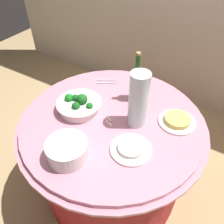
{
  "coord_description": "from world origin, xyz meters",
  "views": [
    {
      "loc": [
        0.51,
        -0.86,
        1.69
      ],
      "look_at": [
        0.0,
        0.0,
        0.79
      ],
      "focal_mm": 36.37,
      "sensor_mm": 36.0,
      "label": 1
    }
  ],
  "objects_px": {
    "wine_bottle": "(136,82)",
    "label_placard_front": "(109,121)",
    "plate_stack": "(67,150)",
    "broccoli_bowl": "(79,105)",
    "food_plate_noodles": "(177,121)",
    "serving_tongs": "(108,82)",
    "food_plate_rice": "(131,148)",
    "decorative_fruit_vase": "(138,103)"
  },
  "relations": [
    {
      "from": "wine_bottle",
      "to": "label_placard_front",
      "type": "xyz_separation_m",
      "value": [
        -0.02,
        -0.31,
        -0.1
      ]
    },
    {
      "from": "label_placard_front",
      "to": "plate_stack",
      "type": "bearing_deg",
      "value": -101.3
    },
    {
      "from": "plate_stack",
      "to": "label_placard_front",
      "type": "relative_size",
      "value": 3.82
    },
    {
      "from": "wine_bottle",
      "to": "broccoli_bowl",
      "type": "bearing_deg",
      "value": -131.31
    },
    {
      "from": "plate_stack",
      "to": "broccoli_bowl",
      "type": "bearing_deg",
      "value": 117.95
    },
    {
      "from": "food_plate_noodles",
      "to": "serving_tongs",
      "type": "bearing_deg",
      "value": 165.34
    },
    {
      "from": "serving_tongs",
      "to": "food_plate_rice",
      "type": "height_order",
      "value": "food_plate_rice"
    },
    {
      "from": "wine_bottle",
      "to": "serving_tongs",
      "type": "xyz_separation_m",
      "value": [
        -0.25,
        0.07,
        -0.12
      ]
    },
    {
      "from": "food_plate_rice",
      "to": "wine_bottle",
      "type": "bearing_deg",
      "value": 113.92
    },
    {
      "from": "food_plate_noodles",
      "to": "label_placard_front",
      "type": "distance_m",
      "value": 0.41
    },
    {
      "from": "food_plate_rice",
      "to": "decorative_fruit_vase",
      "type": "bearing_deg",
      "value": 108.89
    },
    {
      "from": "food_plate_rice",
      "to": "label_placard_front",
      "type": "distance_m",
      "value": 0.22
    },
    {
      "from": "plate_stack",
      "to": "wine_bottle",
      "type": "bearing_deg",
      "value": 82.73
    },
    {
      "from": "broccoli_bowl",
      "to": "wine_bottle",
      "type": "bearing_deg",
      "value": 48.69
    },
    {
      "from": "serving_tongs",
      "to": "food_plate_noodles",
      "type": "distance_m",
      "value": 0.59
    },
    {
      "from": "wine_bottle",
      "to": "food_plate_noodles",
      "type": "bearing_deg",
      "value": -13.77
    },
    {
      "from": "plate_stack",
      "to": "food_plate_noodles",
      "type": "relative_size",
      "value": 0.95
    },
    {
      "from": "plate_stack",
      "to": "wine_bottle",
      "type": "height_order",
      "value": "wine_bottle"
    },
    {
      "from": "broccoli_bowl",
      "to": "decorative_fruit_vase",
      "type": "distance_m",
      "value": 0.38
    },
    {
      "from": "decorative_fruit_vase",
      "to": "food_plate_rice",
      "type": "xyz_separation_m",
      "value": [
        0.07,
        -0.2,
        -0.14
      ]
    },
    {
      "from": "serving_tongs",
      "to": "food_plate_rice",
      "type": "distance_m",
      "value": 0.64
    },
    {
      "from": "food_plate_noodles",
      "to": "wine_bottle",
      "type": "bearing_deg",
      "value": 166.23
    },
    {
      "from": "wine_bottle",
      "to": "decorative_fruit_vase",
      "type": "distance_m",
      "value": 0.23
    },
    {
      "from": "broccoli_bowl",
      "to": "label_placard_front",
      "type": "relative_size",
      "value": 5.09
    },
    {
      "from": "food_plate_rice",
      "to": "label_placard_front",
      "type": "xyz_separation_m",
      "value": [
        -0.2,
        0.1,
        0.02
      ]
    },
    {
      "from": "food_plate_rice",
      "to": "food_plate_noodles",
      "type": "bearing_deg",
      "value": 66.72
    },
    {
      "from": "food_plate_rice",
      "to": "label_placard_front",
      "type": "bearing_deg",
      "value": 153.34
    },
    {
      "from": "food_plate_rice",
      "to": "label_placard_front",
      "type": "height_order",
      "value": "label_placard_front"
    },
    {
      "from": "serving_tongs",
      "to": "label_placard_front",
      "type": "height_order",
      "value": "label_placard_front"
    },
    {
      "from": "food_plate_noodles",
      "to": "label_placard_front",
      "type": "xyz_separation_m",
      "value": [
        -0.34,
        -0.23,
        0.01
      ]
    },
    {
      "from": "broccoli_bowl",
      "to": "plate_stack",
      "type": "height_order",
      "value": "broccoli_bowl"
    },
    {
      "from": "decorative_fruit_vase",
      "to": "label_placard_front",
      "type": "distance_m",
      "value": 0.2
    },
    {
      "from": "plate_stack",
      "to": "wine_bottle",
      "type": "distance_m",
      "value": 0.61
    },
    {
      "from": "serving_tongs",
      "to": "food_plate_rice",
      "type": "xyz_separation_m",
      "value": [
        0.43,
        -0.47,
        0.01
      ]
    },
    {
      "from": "decorative_fruit_vase",
      "to": "food_plate_rice",
      "type": "distance_m",
      "value": 0.25
    },
    {
      "from": "plate_stack",
      "to": "wine_bottle",
      "type": "relative_size",
      "value": 0.62
    },
    {
      "from": "decorative_fruit_vase",
      "to": "food_plate_rice",
      "type": "bearing_deg",
      "value": -71.11
    },
    {
      "from": "wine_bottle",
      "to": "serving_tongs",
      "type": "height_order",
      "value": "wine_bottle"
    },
    {
      "from": "broccoli_bowl",
      "to": "label_placard_front",
      "type": "height_order",
      "value": "broccoli_bowl"
    },
    {
      "from": "food_plate_noodles",
      "to": "label_placard_front",
      "type": "relative_size",
      "value": 4.0
    },
    {
      "from": "plate_stack",
      "to": "serving_tongs",
      "type": "bearing_deg",
      "value": 104.42
    },
    {
      "from": "plate_stack",
      "to": "food_plate_rice",
      "type": "relative_size",
      "value": 0.95
    }
  ]
}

